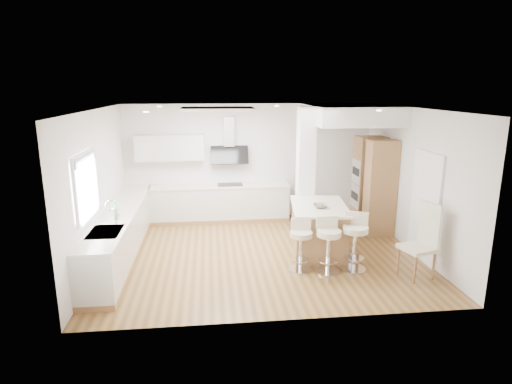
{
  "coord_description": "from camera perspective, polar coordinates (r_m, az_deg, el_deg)",
  "views": [
    {
      "loc": [
        -0.98,
        -7.83,
        3.2
      ],
      "look_at": [
        -0.07,
        0.4,
        1.15
      ],
      "focal_mm": 30.0,
      "sensor_mm": 36.0,
      "label": 1
    }
  ],
  "objects": [
    {
      "name": "doorway_right",
      "position": [
        8.52,
        21.61,
        -2.03
      ],
      "size": [
        0.05,
        1.0,
        2.1
      ],
      "color": "#464037",
      "rests_on": "ground"
    },
    {
      "name": "dining_chair",
      "position": [
        7.83,
        21.43,
        -5.73
      ],
      "size": [
        0.62,
        0.62,
        1.3
      ],
      "rotation": [
        0.0,
        0.0,
        0.28
      ],
      "color": "beige",
      "rests_on": "ground"
    },
    {
      "name": "wall_back",
      "position": [
        10.53,
        -0.87,
        4.07
      ],
      "size": [
        6.0,
        0.04,
        2.8
      ],
      "primitive_type": "cube",
      "color": "silver",
      "rests_on": "ground"
    },
    {
      "name": "peninsula",
      "position": [
        8.52,
        8.3,
        -4.81
      ],
      "size": [
        1.24,
        1.69,
        1.03
      ],
      "rotation": [
        0.0,
        0.0,
        -0.13
      ],
      "color": "#A17445",
      "rests_on": "ground"
    },
    {
      "name": "skylight",
      "position": [
        8.44,
        -5.11,
        10.96
      ],
      "size": [
        4.1,
        2.1,
        0.06
      ],
      "color": "white",
      "rests_on": "ground"
    },
    {
      "name": "wall_left",
      "position": [
        8.28,
        -20.26,
        0.5
      ],
      "size": [
        0.04,
        5.0,
        2.8
      ],
      "primitive_type": "cube",
      "color": "silver",
      "rests_on": "ground"
    },
    {
      "name": "bar_stool_a",
      "position": [
        7.64,
        6.01,
        -6.71
      ],
      "size": [
        0.47,
        0.47,
        0.92
      ],
      "rotation": [
        0.0,
        0.0,
        -0.16
      ],
      "color": "silver",
      "rests_on": "ground"
    },
    {
      "name": "counter_back",
      "position": [
        10.36,
        -5.75,
        -0.15
      ],
      "size": [
        3.62,
        0.63,
        2.5
      ],
      "color": "#A17445",
      "rests_on": "ground"
    },
    {
      "name": "counter_left",
      "position": [
        8.68,
        -17.46,
        -5.15
      ],
      "size": [
        0.63,
        4.5,
        1.35
      ],
      "color": "#A17445",
      "rests_on": "ground"
    },
    {
      "name": "ground",
      "position": [
        8.51,
        0.78,
        -8.16
      ],
      "size": [
        6.0,
        6.0,
        0.0
      ],
      "primitive_type": "plane",
      "color": "olive",
      "rests_on": "ground"
    },
    {
      "name": "oven_column",
      "position": [
        10.0,
        15.32,
        1.0
      ],
      "size": [
        0.63,
        1.21,
        2.1
      ],
      "color": "#A17445",
      "rests_on": "ground"
    },
    {
      "name": "pillar",
      "position": [
        9.18,
        6.6,
        2.53
      ],
      "size": [
        0.35,
        0.35,
        2.8
      ],
      "color": "white",
      "rests_on": "ground"
    },
    {
      "name": "soffit",
      "position": [
        9.74,
        12.33,
        10.08
      ],
      "size": [
        1.78,
        2.2,
        0.4
      ],
      "color": "white",
      "rests_on": "ground"
    },
    {
      "name": "bar_stool_b",
      "position": [
        7.61,
        9.62,
        -6.62
      ],
      "size": [
        0.45,
        0.45,
        0.99
      ],
      "rotation": [
        0.0,
        0.0,
        -0.01
      ],
      "color": "silver",
      "rests_on": "ground"
    },
    {
      "name": "ceiling",
      "position": [
        8.51,
        0.78,
        -8.16
      ],
      "size": [
        6.0,
        5.0,
        0.02
      ],
      "primitive_type": "cube",
      "color": "white",
      "rests_on": "ground"
    },
    {
      "name": "window_left",
      "position": [
        7.36,
        -21.74,
        1.12
      ],
      "size": [
        0.06,
        1.28,
        1.07
      ],
      "color": "white",
      "rests_on": "ground"
    },
    {
      "name": "bar_stool_c",
      "position": [
        7.79,
        13.07,
        -6.09
      ],
      "size": [
        0.61,
        0.61,
        1.03
      ],
      "rotation": [
        0.0,
        0.0,
        -0.41
      ],
      "color": "silver",
      "rests_on": "ground"
    },
    {
      "name": "wall_right",
      "position": [
        8.96,
        20.22,
        1.47
      ],
      "size": [
        0.04,
        5.0,
        2.8
      ],
      "primitive_type": "cube",
      "color": "silver",
      "rests_on": "ground"
    }
  ]
}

